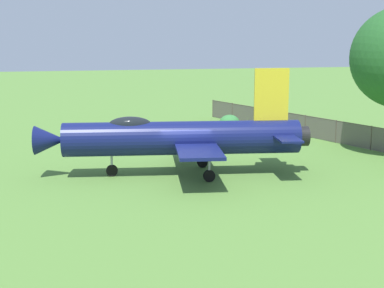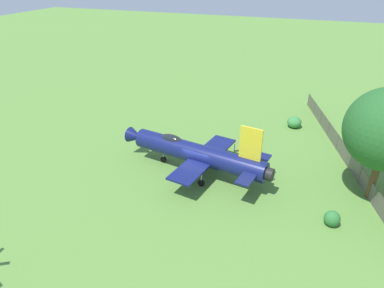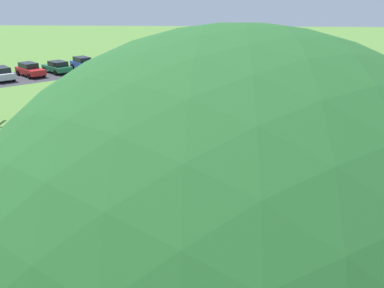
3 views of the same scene
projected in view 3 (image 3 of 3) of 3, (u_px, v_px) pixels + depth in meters
ground_plane at (186, 194)px, 19.90m from camera, size 200.00×200.00×0.00m
parking_strip at (13, 79)px, 45.94m from camera, size 30.37×31.18×0.00m
display_jet at (188, 153)px, 19.54m from camera, size 14.16×8.86×5.53m
info_plaque at (295, 201)px, 17.40m from camera, size 0.72×0.67×1.14m
parked_car_blue at (83, 63)px, 50.97m from camera, size 4.23×4.11×1.53m
parked_car_green at (57, 67)px, 48.77m from camera, size 4.15×4.34×1.43m
parked_car_red at (30, 69)px, 46.95m from camera, size 4.22×4.43×1.51m
parked_car_silver at (0, 73)px, 44.81m from camera, size 4.54×4.46×1.49m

